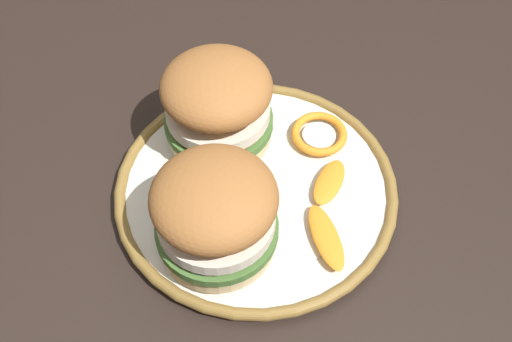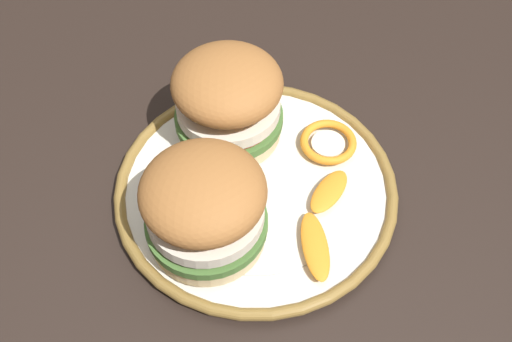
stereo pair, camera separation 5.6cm
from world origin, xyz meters
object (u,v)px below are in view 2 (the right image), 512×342
Objects in this scene: sandwich_half_left at (205,206)px; sandwich_half_right at (228,99)px; dining_table at (308,255)px; dinner_plate at (256,188)px.

sandwich_half_left is 0.13m from sandwich_half_right.
dining_table is 0.20m from sandwich_half_right.
dining_table is at bearing 126.50° from sandwich_half_right.
dinner_plate is at bearing -133.14° from sandwich_half_left.
sandwich_half_right is (0.08, -0.11, 0.15)m from dining_table.
sandwich_half_right reaches higher than dining_table.
sandwich_half_left is (0.11, 0.02, 0.15)m from dining_table.
dinner_plate is 0.10m from sandwich_half_left.
sandwich_half_left is at bearing 76.76° from sandwich_half_right.
sandwich_half_left is 1.09× the size of sandwich_half_right.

